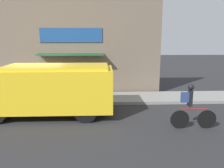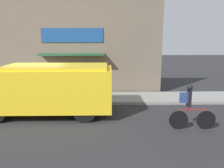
# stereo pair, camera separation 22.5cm
# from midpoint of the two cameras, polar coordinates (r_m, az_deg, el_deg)

# --- Properties ---
(ground_plane) EXTENTS (70.00, 70.00, 0.00)m
(ground_plane) POSITION_cam_midpoint_polar(r_m,az_deg,el_deg) (11.25, -19.19, -5.45)
(ground_plane) COLOR #2B2B2D
(sidewalk) EXTENTS (28.00, 2.16, 0.14)m
(sidewalk) POSITION_cam_midpoint_polar(r_m,az_deg,el_deg) (12.22, -17.77, -3.66)
(sidewalk) COLOR gray
(sidewalk) RESTS_ON ground_plane
(storefront) EXTENTS (12.98, 0.94, 5.98)m
(storefront) POSITION_cam_midpoint_polar(r_m,az_deg,el_deg) (13.09, -16.88, 10.28)
(storefront) COLOR #756656
(storefront) RESTS_ON ground_plane
(school_bus) EXTENTS (5.58, 2.61, 2.12)m
(school_bus) POSITION_cam_midpoint_polar(r_m,az_deg,el_deg) (9.50, -16.30, -1.23)
(school_bus) COLOR yellow
(school_bus) RESTS_ON ground_plane
(cyclist) EXTENTS (1.66, 0.22, 1.64)m
(cyclist) POSITION_cam_midpoint_polar(r_m,az_deg,el_deg) (8.27, 19.20, -5.74)
(cyclist) COLOR black
(cyclist) RESTS_ON ground_plane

